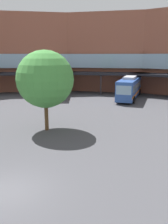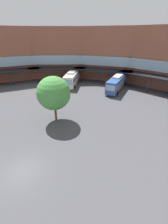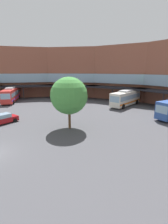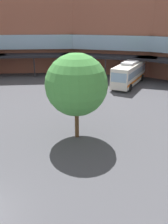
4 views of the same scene
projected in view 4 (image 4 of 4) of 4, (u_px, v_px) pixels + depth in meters
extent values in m
cube|color=#93543F|center=(114.00, 33.00, 44.65)|extent=(17.89, 11.97, 14.74)
cube|color=#8CADC6|center=(113.00, 41.00, 44.66)|extent=(16.42, 11.55, 2.58)
cube|color=black|center=(108.00, 56.00, 41.57)|extent=(17.13, 10.12, 0.40)
cylinder|color=#2D2D33|center=(105.00, 69.00, 40.83)|extent=(0.20, 0.20, 3.69)
cube|color=#93543F|center=(36.00, 33.00, 46.13)|extent=(16.21, 16.13, 14.74)
cube|color=#8CADC6|center=(36.00, 41.00, 46.11)|extent=(15.18, 15.12, 2.58)
cube|color=black|center=(35.00, 55.00, 42.86)|extent=(14.81, 14.71, 0.40)
cylinder|color=#2D2D33|center=(34.00, 67.00, 42.06)|extent=(0.20, 0.20, 3.69)
cube|color=silver|center=(129.00, 73.00, 37.18)|extent=(4.72, 10.45, 3.00)
cube|color=#8CADC6|center=(129.00, 71.00, 37.05)|extent=(4.64, 9.87, 0.96)
cube|color=orange|center=(129.00, 79.00, 37.49)|extent=(4.70, 10.26, 0.36)
cube|color=#8CADC6|center=(119.00, 78.00, 32.90)|extent=(2.26, 0.61, 1.32)
cube|color=#B2B2B7|center=(130.00, 63.00, 36.56)|extent=(2.56, 3.95, 0.36)
cylinder|color=black|center=(130.00, 88.00, 34.26)|extent=(0.53, 1.14, 1.10)
cylinder|color=black|center=(113.00, 85.00, 35.36)|extent=(0.53, 1.14, 1.10)
cylinder|color=black|center=(142.00, 78.00, 39.96)|extent=(0.53, 1.14, 1.10)
cylinder|color=black|center=(127.00, 76.00, 41.06)|extent=(0.53, 1.14, 1.10)
cylinder|color=brown|center=(77.00, 119.00, 20.57)|extent=(0.36, 0.36, 3.36)
sphere|color=#479342|center=(76.00, 85.00, 19.41)|extent=(5.24, 5.24, 5.24)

